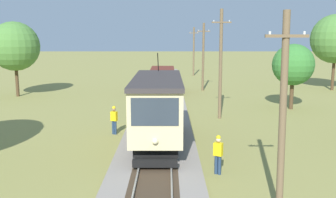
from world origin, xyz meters
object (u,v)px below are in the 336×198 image
object	(u,v)px
utility_pole_far	(203,56)
tree_left_far	(14,46)
tree_right_far	(335,39)
freight_car	(162,78)
second_worker	(114,119)
red_tram	(157,107)
track_worker	(218,153)
utility_pole_near_tram	(282,113)
utility_pole_distant	(193,51)
utility_pole_mid	(220,63)
tree_right_near	(293,65)

from	to	relation	value
utility_pole_far	tree_left_far	size ratio (longest dim) A/B	0.99
utility_pole_far	tree_right_far	distance (m)	14.50
freight_car	second_worker	xyz separation A→B (m)	(-2.74, -16.63, -0.57)
red_tram	track_worker	world-z (taller)	red_tram
second_worker	tree_right_far	bearing A→B (deg)	-24.55
utility_pole_near_tram	tree_left_far	distance (m)	31.05
utility_pole_distant	utility_pole_mid	bearing A→B (deg)	-90.00
second_worker	track_worker	bearing A→B (deg)	-115.77
utility_pole_near_tram	tree_right_far	world-z (taller)	tree_right_far
utility_pole_mid	tree_right_near	distance (m)	7.20
freight_car	tree_right_far	distance (m)	19.27
tree_left_far	utility_pole_far	bearing A→B (deg)	11.16
red_tram	utility_pole_far	world-z (taller)	utility_pole_far
utility_pole_mid	tree_right_far	bearing A→B (deg)	44.20
track_worker	tree_right_near	size ratio (longest dim) A/B	0.33
red_tram	utility_pole_mid	distance (m)	8.48
tree_right_near	tree_right_far	world-z (taller)	tree_right_far
red_tram	utility_pole_mid	xyz separation A→B (m)	(4.37, 7.02, 1.85)
freight_car	utility_pole_near_tram	bearing A→B (deg)	-80.80
second_worker	utility_pole_distant	bearing A→B (deg)	12.54
utility_pole_near_tram	utility_pole_mid	xyz separation A→B (m)	(0.00, 14.93, 0.50)
utility_pole_mid	track_worker	size ratio (longest dim) A/B	4.42
tree_right_near	tree_left_far	bearing A→B (deg)	165.63
utility_pole_mid	tree_left_far	world-z (taller)	utility_pole_mid
freight_car	tree_left_far	bearing A→B (deg)	-170.91
track_worker	second_worker	xyz separation A→B (m)	(-5.52, 6.68, 0.00)
utility_pole_mid	freight_car	bearing A→B (deg)	109.92
utility_pole_near_tram	tree_right_near	size ratio (longest dim) A/B	1.29
utility_pole_distant	second_worker	xyz separation A→B (m)	(-7.12, -33.12, -2.68)
freight_car	utility_pole_far	distance (m)	5.09
red_tram	freight_car	distance (m)	19.11
tree_left_far	tree_right_far	bearing A→B (deg)	7.23
utility_pole_far	track_worker	xyz separation A→B (m)	(-1.60, -24.72, -2.76)
track_worker	tree_right_far	world-z (taller)	tree_right_far
utility_pole_near_tram	tree_left_far	world-z (taller)	tree_left_far
track_worker	tree_left_far	distance (m)	27.42
red_tram	utility_pole_near_tram	world-z (taller)	utility_pole_near_tram
tree_left_far	second_worker	bearing A→B (deg)	-50.91
freight_car	second_worker	size ratio (longest dim) A/B	2.91
utility_pole_near_tram	utility_pole_distant	bearing A→B (deg)	90.00
tree_right_near	utility_pole_mid	bearing A→B (deg)	-152.37
utility_pole_mid	tree_right_near	bearing A→B (deg)	27.63
tree_left_far	freight_car	bearing A→B (deg)	9.09
tree_right_near	tree_left_far	size ratio (longest dim) A/B	0.73
utility_pole_distant	tree_right_near	xyz separation A→B (m)	(6.37, -25.22, -0.01)
utility_pole_far	tree_right_near	size ratio (longest dim) A/B	1.36
red_tram	track_worker	xyz separation A→B (m)	(2.77, -4.22, -1.21)
track_worker	tree_right_far	size ratio (longest dim) A/B	0.22
red_tram	tree_right_far	xyz separation A→B (m)	(18.74, 21.00, 3.41)
track_worker	tree_left_far	size ratio (longest dim) A/B	0.24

